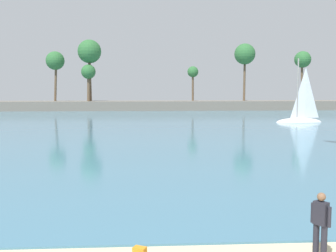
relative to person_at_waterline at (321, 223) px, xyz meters
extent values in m
cube|color=teal|center=(-4.93, 54.99, -0.86)|extent=(220.00, 107.90, 0.06)
cube|color=slate|center=(-4.93, 68.94, 0.01)|extent=(110.46, 6.00, 1.80)
cylinder|color=brown|center=(15.36, 69.35, 5.38)|extent=(0.53, 0.69, 8.96)
sphere|color=#2D6633|center=(15.36, 69.35, 9.85)|extent=(3.99, 3.99, 3.99)
cylinder|color=brown|center=(-20.41, 68.91, 4.66)|extent=(0.81, 0.58, 7.52)
sphere|color=#2D6633|center=(-20.41, 68.91, 8.41)|extent=(3.43, 3.43, 3.43)
cylinder|color=brown|center=(26.36, 68.37, 4.85)|extent=(0.69, 0.68, 7.91)
sphere|color=#2D6633|center=(26.36, 68.37, 8.79)|extent=(3.15, 3.15, 3.15)
cylinder|color=brown|center=(5.43, 69.86, 3.68)|extent=(0.45, 0.69, 5.57)
sphere|color=#2D6633|center=(5.43, 69.86, 6.46)|extent=(2.11, 2.11, 2.11)
cylinder|color=brown|center=(-14.04, 68.62, 5.51)|extent=(0.57, 0.95, 9.22)
sphere|color=#2D6633|center=(-14.04, 68.62, 10.11)|extent=(4.35, 4.35, 4.35)
cylinder|color=brown|center=(-14.22, 67.97, 3.63)|extent=(0.64, 0.70, 5.46)
sphere|color=#2D6633|center=(-14.22, 67.97, 6.34)|extent=(2.66, 2.66, 2.66)
cylinder|color=#23232D|center=(-0.06, 0.09, -0.46)|extent=(0.15, 0.15, 0.86)
cylinder|color=#23232D|center=(0.06, -0.09, -0.46)|extent=(0.15, 0.15, 0.86)
cube|color=#23232D|center=(0.00, 0.00, 0.26)|extent=(0.35, 0.39, 0.58)
sphere|color=brown|center=(0.00, 0.00, 0.67)|extent=(0.21, 0.21, 0.21)
cylinder|color=#23232D|center=(-0.13, 0.19, 0.22)|extent=(0.09, 0.09, 0.50)
cylinder|color=#23232D|center=(0.13, -0.19, 0.22)|extent=(0.09, 0.09, 0.50)
ellipsoid|color=white|center=(14.65, 39.24, -0.83)|extent=(5.78, 1.99, 1.14)
cylinder|color=gray|center=(14.36, 39.23, 3.30)|extent=(0.17, 0.17, 7.12)
pyramid|color=silver|center=(15.33, 39.27, 2.76)|extent=(2.57, 0.30, 6.06)
camera|label=1|loc=(-4.37, -9.64, 3.31)|focal=44.22mm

